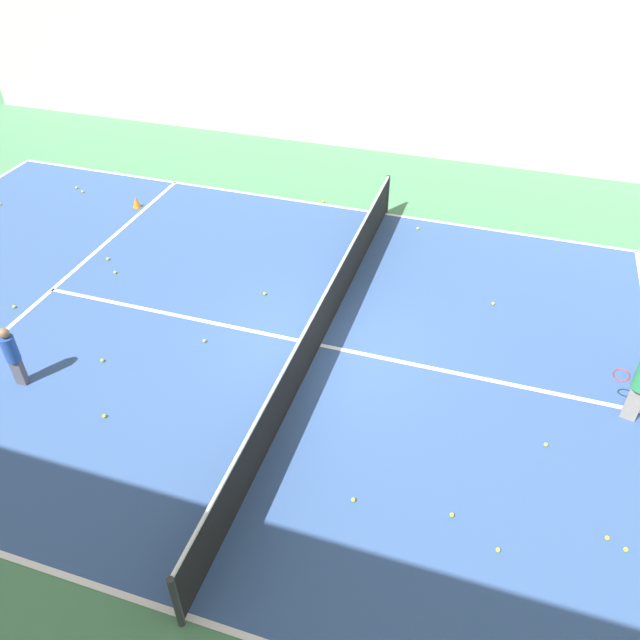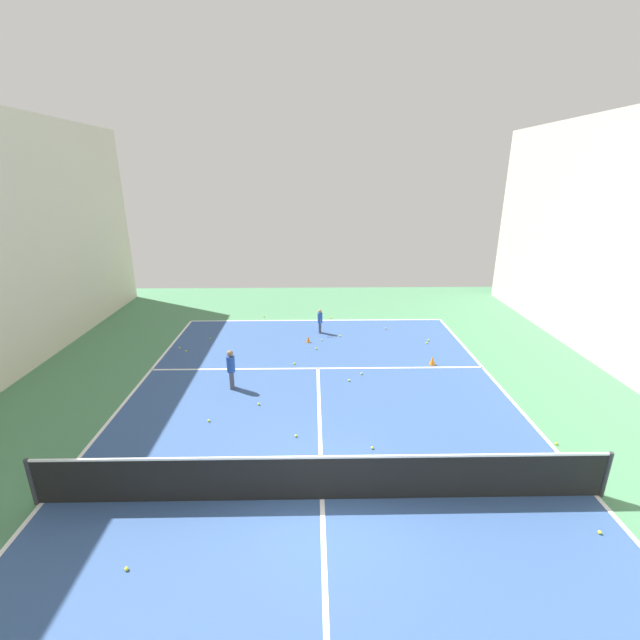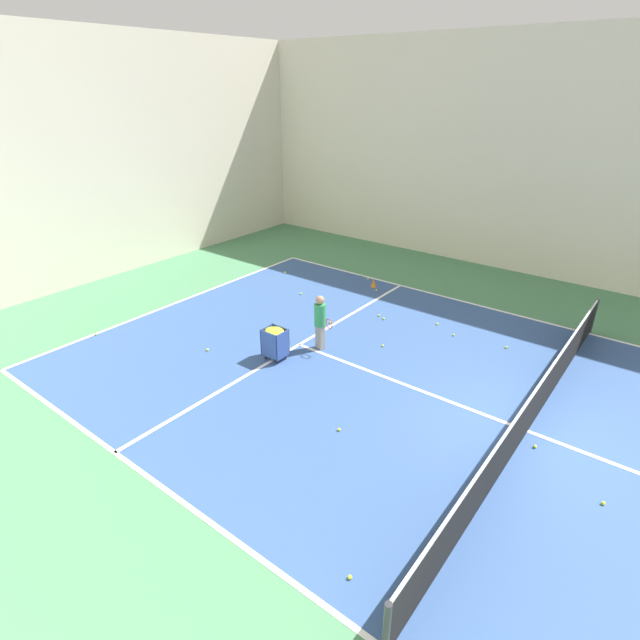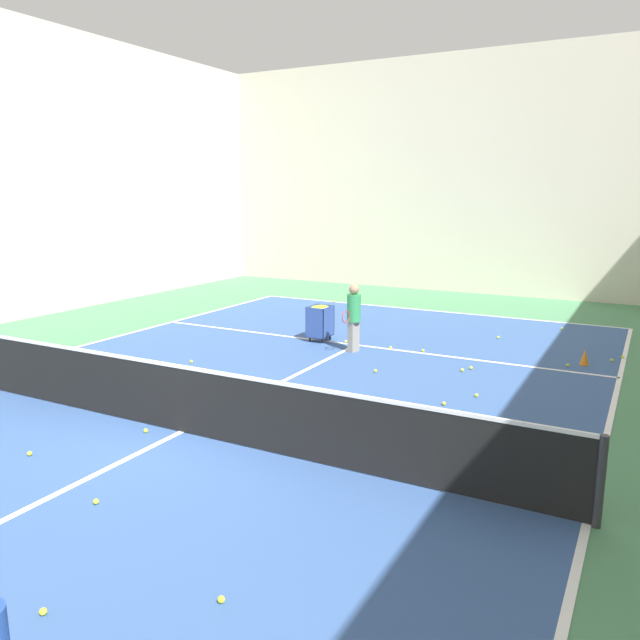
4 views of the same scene
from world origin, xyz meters
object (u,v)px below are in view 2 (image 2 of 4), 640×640
player_near_baseline (320,320)px  child_midcourt (231,367)px  tennis_net (322,477)px  training_cone_0 (432,361)px

player_near_baseline → child_midcourt: size_ratio=0.81×
tennis_net → training_cone_0: size_ratio=39.21×
child_midcourt → training_cone_0: size_ratio=4.27×
training_cone_0 → tennis_net: bearing=58.3°
tennis_net → player_near_baseline: tennis_net is taller
child_midcourt → training_cone_0: child_midcourt is taller
player_near_baseline → training_cone_0: size_ratio=3.45×
player_near_baseline → child_midcourt: 5.81m
tennis_net → training_cone_0: tennis_net is taller
player_near_baseline → child_midcourt: bearing=-24.1°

